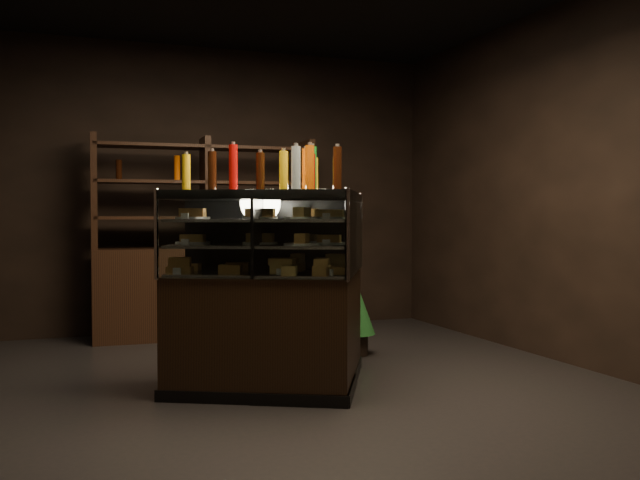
# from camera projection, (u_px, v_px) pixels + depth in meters

# --- Properties ---
(ground) EXTENTS (5.00, 5.00, 0.00)m
(ground) POSITION_uv_depth(u_px,v_px,m) (267.00, 381.00, 5.26)
(ground) COLOR black
(ground) RESTS_ON ground
(room_shell) EXTENTS (5.02, 5.02, 3.01)m
(room_shell) POSITION_uv_depth(u_px,v_px,m) (266.00, 117.00, 5.19)
(room_shell) COLOR black
(room_shell) RESTS_ON ground
(display_case) EXTENTS (1.72, 1.44, 1.40)m
(display_case) POSITION_uv_depth(u_px,v_px,m) (287.00, 322.00, 5.02)
(display_case) COLOR black
(display_case) RESTS_ON ground
(food_display) EXTENTS (1.35, 1.13, 0.43)m
(food_display) POSITION_uv_depth(u_px,v_px,m) (287.00, 238.00, 5.00)
(food_display) COLOR gold
(food_display) RESTS_ON display_case
(bottles_top) EXTENTS (1.19, 0.99, 0.30)m
(bottles_top) POSITION_uv_depth(u_px,v_px,m) (287.00, 171.00, 4.98)
(bottles_top) COLOR #D8590A
(bottles_top) RESTS_ON display_case
(potted_conifer) EXTENTS (0.37, 0.37, 0.79)m
(potted_conifer) POSITION_uv_depth(u_px,v_px,m) (354.00, 303.00, 6.23)
(potted_conifer) COLOR black
(potted_conifer) RESTS_ON ground
(back_shelving) EXTENTS (2.20, 0.50, 2.00)m
(back_shelving) POSITION_uv_depth(u_px,v_px,m) (206.00, 276.00, 7.14)
(back_shelving) COLOR black
(back_shelving) RESTS_ON ground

